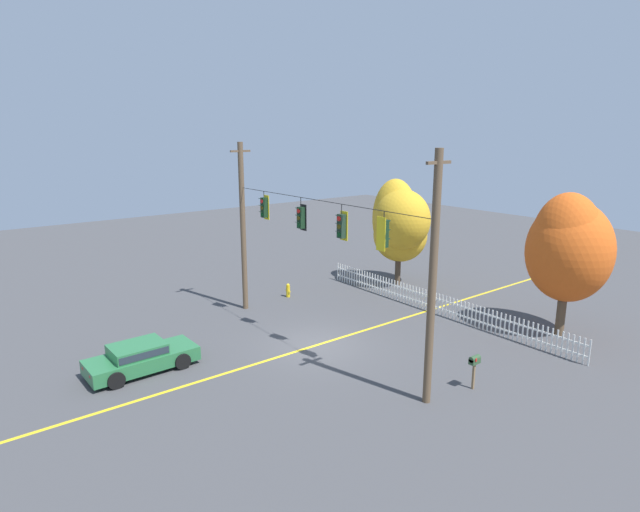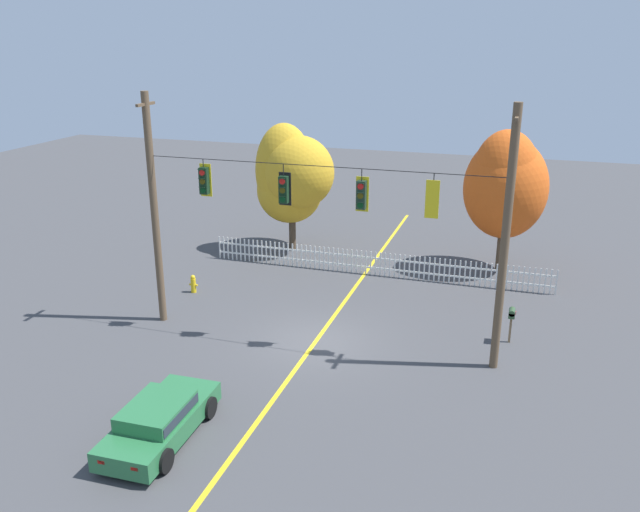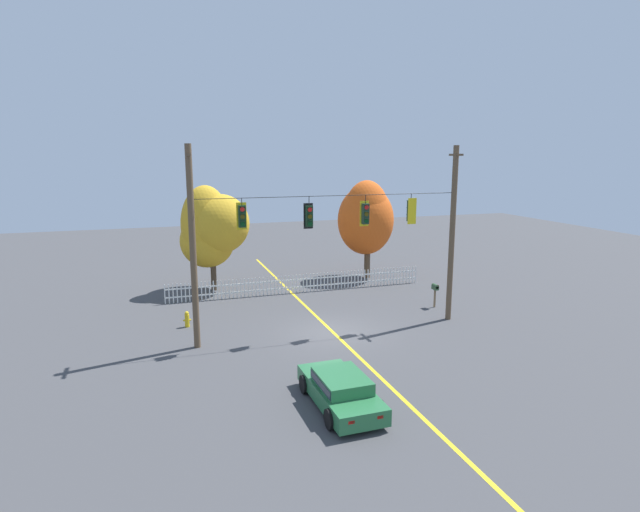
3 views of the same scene
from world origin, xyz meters
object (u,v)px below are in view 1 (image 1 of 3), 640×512
(autumn_maple_near_fence, at_px, (399,224))
(fire_hydrant, at_px, (288,290))
(traffic_signal_westbound_side, at_px, (264,207))
(roadside_mailbox, at_px, (475,362))
(traffic_signal_eastbound_side, at_px, (301,218))
(traffic_signal_northbound_secondary, at_px, (383,234))
(parked_car, at_px, (141,357))
(autumn_maple_mid, at_px, (568,248))
(traffic_signal_northbound_primary, at_px, (342,226))

(autumn_maple_near_fence, distance_m, fire_hydrant, 7.74)
(traffic_signal_westbound_side, distance_m, roadside_mailbox, 11.85)
(traffic_signal_eastbound_side, distance_m, autumn_maple_near_fence, 10.23)
(traffic_signal_westbound_side, height_order, traffic_signal_northbound_secondary, same)
(traffic_signal_eastbound_side, xyz_separation_m, roadside_mailbox, (7.77, 2.03, -4.45))
(traffic_signal_westbound_side, distance_m, traffic_signal_eastbound_side, 2.98)
(traffic_signal_eastbound_side, xyz_separation_m, fire_hydrant, (-5.31, 2.87, -5.13))
(traffic_signal_westbound_side, bearing_deg, traffic_signal_eastbound_side, -0.00)
(traffic_signal_westbound_side, distance_m, parked_car, 8.80)
(fire_hydrant, distance_m, roadside_mailbox, 13.12)
(parked_car, height_order, fire_hydrant, parked_car)
(fire_hydrant, bearing_deg, roadside_mailbox, -3.65)
(traffic_signal_northbound_secondary, height_order, autumn_maple_mid, autumn_maple_mid)
(traffic_signal_eastbound_side, xyz_separation_m, autumn_maple_mid, (6.92, 9.68, -1.46))
(traffic_signal_northbound_primary, distance_m, parked_car, 9.33)
(traffic_signal_westbound_side, xyz_separation_m, fire_hydrant, (-2.32, 2.87, -5.23))
(traffic_signal_northbound_secondary, bearing_deg, traffic_signal_northbound_primary, 179.53)
(traffic_signal_northbound_primary, bearing_deg, autumn_maple_mid, 66.47)
(traffic_signal_westbound_side, relative_size, autumn_maple_near_fence, 0.21)
(parked_car, bearing_deg, traffic_signal_northbound_primary, 61.59)
(traffic_signal_westbound_side, bearing_deg, autumn_maple_mid, 44.36)
(autumn_maple_mid, bearing_deg, autumn_maple_near_fence, -179.15)
(traffic_signal_northbound_primary, distance_m, autumn_maple_near_fence, 11.38)
(traffic_signal_northbound_secondary, height_order, fire_hydrant, traffic_signal_northbound_secondary)
(traffic_signal_northbound_secondary, xyz_separation_m, parked_car, (-6.10, -6.96, -4.98))
(autumn_maple_mid, bearing_deg, traffic_signal_northbound_primary, -113.53)
(traffic_signal_northbound_primary, relative_size, traffic_signal_northbound_secondary, 1.02)
(traffic_signal_northbound_primary, relative_size, parked_car, 0.35)
(traffic_signal_northbound_secondary, height_order, parked_car, traffic_signal_northbound_secondary)
(autumn_maple_near_fence, bearing_deg, fire_hydrant, -107.22)
(traffic_signal_northbound_primary, xyz_separation_m, autumn_maple_near_fence, (-5.94, 9.53, -1.79))
(autumn_maple_mid, xyz_separation_m, parked_car, (-7.99, -16.66, -3.45))
(fire_hydrant, bearing_deg, traffic_signal_northbound_secondary, -15.61)
(traffic_signal_northbound_secondary, xyz_separation_m, fire_hydrant, (-10.34, 2.89, -5.20))
(traffic_signal_eastbound_side, bearing_deg, traffic_signal_westbound_side, 180.00)
(parked_car, relative_size, fire_hydrant, 5.34)
(roadside_mailbox, bearing_deg, autumn_maple_mid, 96.33)
(traffic_signal_northbound_secondary, distance_m, autumn_maple_near_fence, 12.77)
(traffic_signal_northbound_primary, xyz_separation_m, fire_hydrant, (-8.01, 2.87, -5.14))
(traffic_signal_northbound_secondary, bearing_deg, autumn_maple_mid, 78.97)
(traffic_signal_northbound_secondary, xyz_separation_m, autumn_maple_mid, (1.89, 9.70, -1.53))
(autumn_maple_near_fence, bearing_deg, traffic_signal_northbound_primary, -58.06)
(autumn_maple_mid, height_order, parked_car, autumn_maple_mid)
(traffic_signal_northbound_primary, relative_size, roadside_mailbox, 1.11)
(traffic_signal_northbound_primary, xyz_separation_m, parked_car, (-3.77, -6.97, -4.92))
(autumn_maple_near_fence, xyz_separation_m, roadside_mailbox, (11.01, -7.50, -2.68))
(traffic_signal_eastbound_side, bearing_deg, traffic_signal_northbound_secondary, -0.22)
(traffic_signal_westbound_side, bearing_deg, roadside_mailbox, 10.72)
(traffic_signal_westbound_side, height_order, roadside_mailbox, traffic_signal_westbound_side)
(autumn_maple_near_fence, relative_size, fire_hydrant, 8.20)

